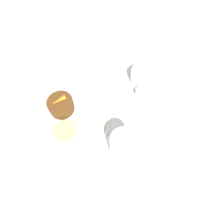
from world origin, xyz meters
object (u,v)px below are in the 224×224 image
(dinner_plate, at_px, (70,120))
(wine_glass, at_px, (123,145))
(coffee_cup, at_px, (143,77))
(dessert_cake, at_px, (61,105))
(fork, at_px, (103,80))

(dinner_plate, relative_size, wine_glass, 2.03)
(coffee_cup, height_order, dessert_cake, coffee_cup)
(wine_glass, relative_size, fork, 0.72)
(wine_glass, distance_m, dessert_cake, 0.23)
(wine_glass, xyz_separation_m, dessert_cake, (-0.06, -0.22, -0.04))
(dessert_cake, bearing_deg, fork, 154.16)
(dinner_plate, relative_size, coffee_cup, 2.31)
(fork, bearing_deg, wine_glass, 34.52)
(dinner_plate, bearing_deg, dessert_cake, -123.94)
(dinner_plate, height_order, dessert_cake, dessert_cake)
(dinner_plate, height_order, coffee_cup, coffee_cup)
(coffee_cup, height_order, wine_glass, wine_glass)
(dessert_cake, bearing_deg, dinner_plate, 56.06)
(wine_glass, relative_size, dessert_cake, 1.61)
(dinner_plate, xyz_separation_m, fork, (-0.18, 0.04, -0.01))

